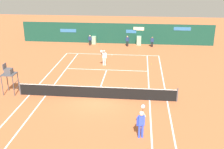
% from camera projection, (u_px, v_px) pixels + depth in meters
% --- Properties ---
extents(ground_plane, '(80.00, 80.00, 0.01)m').
position_uv_depth(ground_plane, '(98.00, 95.00, 21.88)').
color(ground_plane, '#BC6038').
extents(tennis_net, '(12.10, 0.10, 1.07)m').
position_uv_depth(tennis_net, '(97.00, 92.00, 21.16)').
color(tennis_net, '#4C4C51').
rests_on(tennis_net, ground_plane).
extents(sponsor_back_wall, '(25.00, 1.02, 2.63)m').
position_uv_depth(sponsor_back_wall, '(116.00, 34.00, 36.70)').
color(sponsor_back_wall, '#144233').
rests_on(sponsor_back_wall, ground_plane).
extents(umpire_chair, '(1.00, 1.00, 2.45)m').
position_uv_depth(umpire_chair, '(9.00, 73.00, 21.58)').
color(umpire_chair, '#47474C').
rests_on(umpire_chair, ground_plane).
extents(player_on_baseline, '(0.60, 0.66, 1.79)m').
position_uv_depth(player_on_baseline, '(104.00, 56.00, 28.27)').
color(player_on_baseline, white).
rests_on(player_on_baseline, ground_plane).
extents(player_near_side, '(0.53, 0.80, 1.87)m').
position_uv_depth(player_near_side, '(141.00, 122.00, 16.00)').
color(player_near_side, blue).
rests_on(player_near_side, ground_plane).
extents(ball_kid_right_post, '(0.45, 0.22, 1.36)m').
position_uv_depth(ball_kid_right_post, '(127.00, 40.00, 35.38)').
color(ball_kid_right_post, black).
rests_on(ball_kid_right_post, ground_plane).
extents(ball_kid_left_post, '(0.45, 0.19, 1.35)m').
position_uv_depth(ball_kid_left_post, '(90.00, 39.00, 35.84)').
color(ball_kid_left_post, black).
rests_on(ball_kid_left_post, ground_plane).
extents(ball_kid_centre_post, '(0.44, 0.18, 1.31)m').
position_uv_depth(ball_kid_centre_post, '(152.00, 41.00, 35.10)').
color(ball_kid_centre_post, black).
rests_on(ball_kid_centre_post, ground_plane).
extents(tennis_ball_by_sideline, '(0.07, 0.07, 0.07)m').
position_uv_depth(tennis_ball_by_sideline, '(142.00, 90.00, 22.58)').
color(tennis_ball_by_sideline, '#CCE033').
rests_on(tennis_ball_by_sideline, ground_plane).
extents(tennis_ball_near_service_line, '(0.07, 0.07, 0.07)m').
position_uv_depth(tennis_ball_near_service_line, '(152.00, 64.00, 28.88)').
color(tennis_ball_near_service_line, '#CCE033').
rests_on(tennis_ball_near_service_line, ground_plane).
extents(tennis_ball_mid_court, '(0.07, 0.07, 0.07)m').
position_uv_depth(tennis_ball_mid_court, '(74.00, 86.00, 23.39)').
color(tennis_ball_mid_court, '#CCE033').
rests_on(tennis_ball_mid_court, ground_plane).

